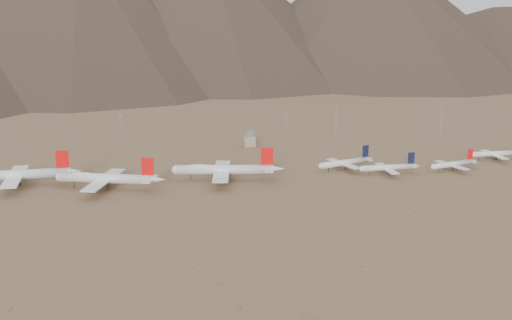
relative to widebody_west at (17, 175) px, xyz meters
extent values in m
plane|color=#826243|center=(125.90, -39.43, -7.00)|extent=(3000.00, 3000.00, 0.00)
cylinder|color=silver|center=(-0.29, 0.00, -0.07)|extent=(56.99, 6.49, 5.88)
cone|color=silver|center=(31.59, -0.33, 0.37)|extent=(10.30, 5.40, 5.29)
cube|color=silver|center=(-1.43, 0.02, -0.96)|extent=(9.66, 52.28, 0.74)
cube|color=silver|center=(27.03, -0.29, 0.51)|extent=(5.33, 19.88, 0.35)
cube|color=red|center=(25.90, -0.27, 8.09)|extent=(7.41, 0.61, 10.44)
cylinder|color=black|center=(0.86, 1.46, -5.01)|extent=(0.47, 0.47, 3.99)
cylinder|color=black|center=(0.83, -1.48, -5.01)|extent=(0.47, 0.47, 3.99)
cylinder|color=slate|center=(-1.32, 10.45, -2.41)|extent=(5.72, 2.71, 2.65)
cylinder|color=slate|center=(-1.54, -10.42, -2.41)|extent=(5.72, 2.71, 2.65)
cylinder|color=slate|center=(-1.22, 19.85, -2.41)|extent=(5.72, 2.71, 2.65)
cylinder|color=slate|center=(-1.64, -19.81, -2.41)|extent=(5.72, 2.71, 2.65)
cylinder|color=silver|center=(50.67, -18.43, -0.35)|extent=(53.44, 23.63, 5.65)
sphere|color=silver|center=(24.89, -9.28, -0.35)|extent=(5.54, 5.54, 5.54)
cone|color=silver|center=(79.53, -28.68, 0.08)|extent=(10.98, 8.09, 5.09)
cube|color=silver|center=(49.64, -18.07, -1.19)|extent=(25.02, 50.18, 0.71)
cube|color=silver|center=(75.41, -27.22, 0.22)|extent=(11.01, 19.60, 0.34)
cube|color=red|center=(74.38, -26.85, 7.49)|extent=(6.87, 2.86, 10.03)
cylinder|color=black|center=(32.62, -12.03, -5.09)|extent=(0.36, 0.36, 3.83)
cylinder|color=black|center=(52.17, -17.47, -5.09)|extent=(0.46, 0.46, 3.83)
cylinder|color=black|center=(51.22, -20.13, -5.09)|extent=(0.46, 0.46, 3.83)
ellipsoid|color=silver|center=(37.26, -13.67, 1.21)|extent=(17.91, 9.85, 3.39)
cylinder|color=slate|center=(52.99, -8.62, -2.59)|extent=(6.01, 4.23, 2.54)
cylinder|color=slate|center=(46.28, -27.52, -2.59)|extent=(6.01, 4.23, 2.54)
cylinder|color=slate|center=(56.01, -0.11, -2.59)|extent=(6.01, 4.23, 2.54)
cylinder|color=slate|center=(43.26, -36.02, -2.59)|extent=(6.01, 4.23, 2.54)
cylinder|color=silver|center=(120.29, -13.72, -0.06)|extent=(57.09, 17.08, 5.90)
sphere|color=silver|center=(92.33, -8.07, -0.06)|extent=(5.78, 5.78, 5.78)
cone|color=silver|center=(151.60, -20.06, 0.38)|extent=(11.12, 7.24, 5.31)
cube|color=silver|center=(119.17, -13.50, -0.94)|extent=(19.31, 53.07, 0.74)
cube|color=silver|center=(147.13, -19.15, 0.53)|extent=(8.97, 20.50, 0.35)
cube|color=red|center=(146.01, -18.92, 8.12)|extent=(7.37, 1.99, 10.46)
cylinder|color=black|center=(100.72, -9.77, -5.00)|extent=(0.38, 0.38, 3.99)
cylinder|color=black|center=(121.70, -12.51, -5.00)|extent=(0.48, 0.48, 3.99)
cylinder|color=black|center=(121.11, -15.39, -5.00)|extent=(0.48, 0.48, 3.99)
ellipsoid|color=silver|center=(105.75, -10.78, 1.56)|extent=(18.77, 7.95, 3.54)
cylinder|color=slate|center=(121.24, -3.25, -2.40)|extent=(6.12, 3.73, 2.65)
cylinder|color=slate|center=(117.10, -23.75, -2.40)|extent=(6.12, 3.73, 2.65)
cylinder|color=slate|center=(123.11, 5.98, -2.40)|extent=(6.12, 3.73, 2.65)
cylinder|color=slate|center=(115.23, -32.98, -2.40)|extent=(6.12, 3.73, 2.65)
cylinder|color=silver|center=(201.46, -3.39, -2.31)|extent=(36.08, 14.27, 3.96)
sphere|color=silver|center=(183.99, -8.63, -2.31)|extent=(3.88, 3.88, 3.88)
cone|color=silver|center=(221.03, 2.48, -2.01)|extent=(7.31, 5.30, 3.56)
cube|color=silver|center=(200.76, -3.60, -2.91)|extent=(14.57, 31.62, 0.50)
cube|color=silver|center=(218.23, 1.64, -1.92)|extent=(6.56, 12.32, 0.24)
cube|color=#111733|center=(217.53, 1.43, 3.58)|extent=(4.64, 1.70, 7.82)
cylinder|color=black|center=(189.23, -7.06, -5.65)|extent=(0.42, 0.42, 2.71)
cylinder|color=black|center=(201.87, -2.23, -5.65)|extent=(0.52, 0.52, 2.71)
cylinder|color=black|center=(202.44, -4.13, -5.65)|extent=(0.52, 0.52, 2.71)
cylinder|color=slate|center=(198.25, 4.78, -3.89)|extent=(4.01, 2.76, 1.78)
cylinder|color=slate|center=(203.28, -11.99, -3.89)|extent=(4.01, 2.76, 1.78)
cylinder|color=silver|center=(223.92, -20.20, -2.64)|extent=(33.99, 4.40, 3.68)
sphere|color=silver|center=(206.97, -19.84, -2.64)|extent=(3.61, 3.61, 3.61)
cone|color=silver|center=(242.91, -20.60, -2.36)|extent=(6.17, 3.44, 3.31)
cube|color=silver|center=(223.24, -20.19, -3.19)|extent=(6.04, 29.18, 0.46)
cube|color=silver|center=(240.20, -20.54, -2.27)|extent=(3.28, 11.11, 0.22)
cube|color=#111733|center=(239.52, -20.53, 2.83)|extent=(4.42, 0.42, 7.27)
cylinder|color=black|center=(212.05, -19.95, -5.74)|extent=(0.39, 0.39, 2.52)
cylinder|color=black|center=(224.62, -19.29, -5.74)|extent=(0.48, 0.48, 2.52)
cylinder|color=black|center=(224.58, -21.13, -5.74)|extent=(0.48, 0.48, 2.52)
cylinder|color=slate|center=(223.42, -12.05, -4.10)|extent=(3.43, 1.73, 1.66)
cylinder|color=slate|center=(223.07, -28.32, -4.10)|extent=(3.43, 1.73, 1.66)
cylinder|color=silver|center=(268.91, -20.00, -2.88)|extent=(31.95, 11.06, 3.48)
sphere|color=silver|center=(253.35, -23.84, -2.88)|extent=(3.41, 3.41, 3.41)
cone|color=silver|center=(286.33, -15.70, -2.62)|extent=(6.35, 4.42, 3.13)
cube|color=silver|center=(268.29, -20.15, -3.40)|extent=(11.56, 27.90, 0.43)
cube|color=silver|center=(283.84, -16.31, -2.53)|extent=(5.30, 10.83, 0.21)
cube|color=red|center=(283.22, -16.46, 2.29)|extent=(4.12, 1.30, 6.87)
cylinder|color=black|center=(258.02, -22.69, -5.81)|extent=(0.37, 0.37, 2.38)
cylinder|color=black|center=(269.32, -19.00, -5.81)|extent=(0.46, 0.46, 2.38)
cylinder|color=black|center=(269.74, -20.69, -5.81)|extent=(0.46, 0.46, 2.38)
cylinder|color=slate|center=(266.44, -12.68, -4.26)|extent=(3.49, 2.29, 1.57)
cylinder|color=slate|center=(270.13, -27.62, -4.26)|extent=(3.49, 2.29, 1.57)
cylinder|color=silver|center=(312.80, 1.01, -2.67)|extent=(33.77, 4.88, 3.65)
sphere|color=silver|center=(295.98, 1.62, -2.67)|extent=(3.58, 3.58, 3.58)
cube|color=silver|center=(312.12, 1.03, -3.22)|extent=(6.44, 29.02, 0.46)
cylinder|color=black|center=(301.02, 1.44, -5.75)|extent=(0.38, 0.38, 2.50)
cylinder|color=black|center=(313.50, 1.90, -5.75)|extent=(0.48, 0.48, 2.50)
cylinder|color=black|center=(313.43, 0.07, -5.75)|extent=(0.48, 0.48, 2.50)
cylinder|color=slate|center=(312.42, 9.10, -4.13)|extent=(3.42, 1.77, 1.64)
cylinder|color=slate|center=(311.83, -7.04, -4.13)|extent=(3.42, 1.77, 1.64)
cube|color=gray|center=(155.90, 80.57, -3.00)|extent=(8.00, 8.00, 8.00)
cube|color=slate|center=(155.90, 80.57, 3.00)|extent=(6.00, 6.00, 4.00)
cylinder|color=gray|center=(60.99, 92.50, 5.50)|extent=(0.50, 0.50, 25.00)
cube|color=gray|center=(60.99, 92.50, 18.30)|extent=(2.00, 0.60, 0.80)
cylinder|color=gray|center=(180.57, 67.42, 5.50)|extent=(0.50, 0.50, 25.00)
cube|color=gray|center=(180.57, 67.42, 18.30)|extent=(2.00, 0.60, 0.80)
cylinder|color=gray|center=(231.63, 100.64, 5.50)|extent=(0.50, 0.50, 25.00)
cube|color=gray|center=(231.63, 100.64, 18.30)|extent=(2.00, 0.60, 0.80)
cylinder|color=gray|center=(313.75, 80.53, 5.50)|extent=(0.50, 0.50, 25.00)
cube|color=gray|center=(313.75, 80.53, 18.30)|extent=(2.00, 0.60, 0.80)
ellipsoid|color=olive|center=(97.55, -183.62, -6.69)|extent=(0.86, 0.86, 0.63)
ellipsoid|color=olive|center=(20.45, -115.20, -6.64)|extent=(0.82, 0.82, 0.72)
ellipsoid|color=olive|center=(86.14, -143.61, -6.77)|extent=(0.92, 0.92, 0.47)
ellipsoid|color=olive|center=(45.04, -52.31, -6.84)|extent=(0.63, 0.63, 0.33)
ellipsoid|color=olive|center=(205.78, -96.33, -6.68)|extent=(0.91, 0.91, 0.65)
ellipsoid|color=olive|center=(103.95, -46.73, -6.83)|extent=(0.58, 0.58, 0.34)
ellipsoid|color=olive|center=(234.09, -85.19, -6.85)|extent=(0.51, 0.51, 0.30)
ellipsoid|color=olive|center=(118.14, -191.95, -6.71)|extent=(0.68, 0.68, 0.58)
ellipsoid|color=olive|center=(94.34, -161.38, -6.62)|extent=(0.96, 0.96, 0.76)
ellipsoid|color=olive|center=(8.75, -59.18, -6.70)|extent=(0.79, 0.79, 0.60)
ellipsoid|color=olive|center=(104.53, -110.56, -6.81)|extent=(0.66, 0.66, 0.38)
ellipsoid|color=olive|center=(240.36, -76.59, -6.84)|extent=(0.53, 0.53, 0.31)
ellipsoid|color=olive|center=(19.48, -167.17, -6.67)|extent=(1.02, 1.02, 0.67)
ellipsoid|color=olive|center=(215.90, -153.39, -6.81)|extent=(0.56, 0.56, 0.39)
ellipsoid|color=olive|center=(98.05, -34.59, -6.64)|extent=(0.84, 0.84, 0.72)
ellipsoid|color=olive|center=(152.70, -156.85, -6.75)|extent=(0.87, 0.87, 0.50)
ellipsoid|color=olive|center=(120.57, -196.29, -6.67)|extent=(0.79, 0.79, 0.66)
camera|label=1|loc=(59.43, -385.21, 95.05)|focal=45.00mm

